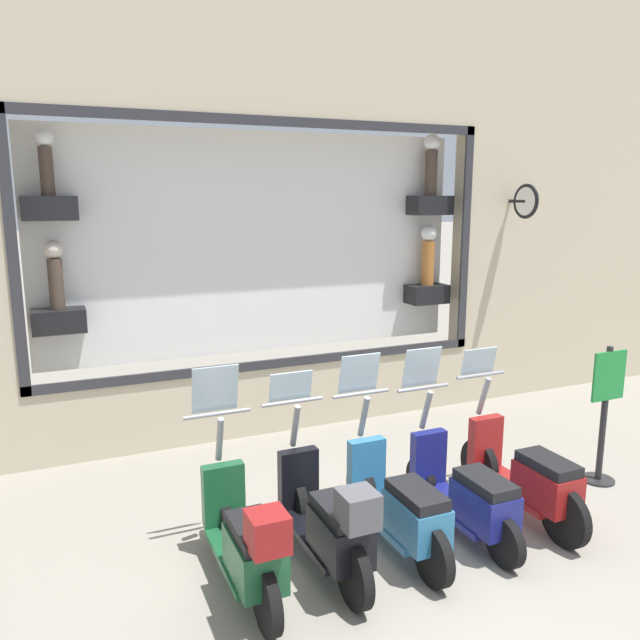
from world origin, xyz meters
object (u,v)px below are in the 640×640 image
Objects in this scene: scooter_navy_1 at (466,494)px; shop_sign_post at (605,411)px; scooter_black_3 at (329,521)px; scooter_green_4 at (246,540)px; scooter_teal_2 at (399,506)px; scooter_red_0 at (526,477)px.

shop_sign_post is (0.33, -2.09, 0.42)m from scooter_navy_1.
scooter_black_3 is 0.72m from scooter_green_4.
scooter_black_3 is at bearing 92.12° from scooter_navy_1.
scooter_green_4 reaches higher than scooter_black_3.
scooter_green_4 is at bearing 95.12° from shop_sign_post.
scooter_teal_2 is at bearing -87.64° from scooter_green_4.
scooter_green_4 is at bearing 92.36° from scooter_teal_2.
scooter_red_0 is 2.89m from scooter_green_4.
scooter_black_3 is 1.15× the size of shop_sign_post.
scooter_teal_2 reaches higher than shop_sign_post.
shop_sign_post reaches higher than scooter_black_3.
scooter_navy_1 is 1.45m from scooter_black_3.
scooter_red_0 is 2.17m from scooter_black_3.
scooter_black_3 is (-0.06, 0.72, 0.05)m from scooter_teal_2.
scooter_teal_2 is (-0.00, 1.44, -0.01)m from scooter_red_0.
scooter_navy_1 is at bearing -90.42° from scooter_teal_2.
scooter_teal_2 is (0.01, 0.72, 0.02)m from scooter_navy_1.
scooter_black_3 is (-0.05, 1.44, 0.07)m from scooter_navy_1.
scooter_navy_1 is at bearing -87.88° from scooter_black_3.
scooter_green_4 is at bearing 91.43° from scooter_navy_1.
scooter_navy_1 is 2.15m from shop_sign_post.
scooter_red_0 is 1.44m from scooter_teal_2.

